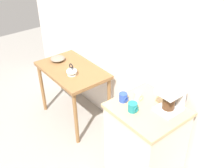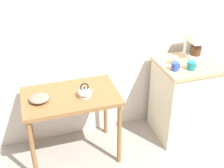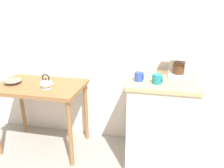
{
  "view_description": "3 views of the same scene",
  "coord_description": "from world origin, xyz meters",
  "px_view_note": "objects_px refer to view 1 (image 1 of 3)",
  "views": [
    {
      "loc": [
        1.93,
        -1.37,
        2.34
      ],
      "look_at": [
        0.24,
        0.02,
        0.94
      ],
      "focal_mm": 42.93,
      "sensor_mm": 36.0,
      "label": 1
    },
    {
      "loc": [
        -0.89,
        -2.32,
        2.24
      ],
      "look_at": [
        -0.15,
        0.05,
        0.79
      ],
      "focal_mm": 47.07,
      "sensor_mm": 36.0,
      "label": 2
    },
    {
      "loc": [
        0.63,
        -1.92,
        1.55
      ],
      "look_at": [
        0.22,
        0.03,
        0.82
      ],
      "focal_mm": 35.75,
      "sensor_mm": 36.0,
      "label": 3
    }
  ],
  "objects_px": {
    "mug_small_cream": "(138,96)",
    "coffee_maker": "(172,96)",
    "teakettle": "(72,71)",
    "bowl_stoneware": "(58,59)",
    "mug_blue": "(123,97)",
    "mug_dark_teal": "(133,107)"
  },
  "relations": [
    {
      "from": "bowl_stoneware",
      "to": "mug_dark_teal",
      "type": "distance_m",
      "value": 1.5
    },
    {
      "from": "bowl_stoneware",
      "to": "mug_small_cream",
      "type": "height_order",
      "value": "mug_small_cream"
    },
    {
      "from": "mug_blue",
      "to": "mug_small_cream",
      "type": "bearing_deg",
      "value": 63.01
    },
    {
      "from": "teakettle",
      "to": "coffee_maker",
      "type": "relative_size",
      "value": 0.59
    },
    {
      "from": "bowl_stoneware",
      "to": "mug_small_cream",
      "type": "xyz_separation_m",
      "value": [
        1.39,
        0.06,
        0.16
      ]
    },
    {
      "from": "teakettle",
      "to": "bowl_stoneware",
      "type": "bearing_deg",
      "value": 173.19
    },
    {
      "from": "mug_dark_teal",
      "to": "mug_blue",
      "type": "height_order",
      "value": "mug_dark_teal"
    },
    {
      "from": "teakettle",
      "to": "coffee_maker",
      "type": "distance_m",
      "value": 1.3
    },
    {
      "from": "teakettle",
      "to": "mug_dark_teal",
      "type": "xyz_separation_m",
      "value": [
        1.07,
        -0.05,
        0.14
      ]
    },
    {
      "from": "teakettle",
      "to": "mug_blue",
      "type": "xyz_separation_m",
      "value": [
        0.91,
        -0.01,
        0.14
      ]
    },
    {
      "from": "teakettle",
      "to": "coffee_maker",
      "type": "bearing_deg",
      "value": 10.06
    },
    {
      "from": "bowl_stoneware",
      "to": "mug_blue",
      "type": "height_order",
      "value": "mug_blue"
    },
    {
      "from": "bowl_stoneware",
      "to": "teakettle",
      "type": "distance_m",
      "value": 0.42
    },
    {
      "from": "coffee_maker",
      "to": "mug_small_cream",
      "type": "bearing_deg",
      "value": -158.19
    },
    {
      "from": "coffee_maker",
      "to": "mug_small_cream",
      "type": "distance_m",
      "value": 0.32
    },
    {
      "from": "bowl_stoneware",
      "to": "coffee_maker",
      "type": "xyz_separation_m",
      "value": [
        1.68,
        0.17,
        0.26
      ]
    },
    {
      "from": "teakettle",
      "to": "mug_small_cream",
      "type": "relative_size",
      "value": 1.94
    },
    {
      "from": "mug_small_cream",
      "to": "coffee_maker",
      "type": "bearing_deg",
      "value": 21.81
    },
    {
      "from": "mug_blue",
      "to": "coffee_maker",
      "type": "bearing_deg",
      "value": 34.31
    },
    {
      "from": "mug_blue",
      "to": "bowl_stoneware",
      "type": "bearing_deg",
      "value": 177.26
    },
    {
      "from": "coffee_maker",
      "to": "mug_blue",
      "type": "distance_m",
      "value": 0.43
    },
    {
      "from": "teakettle",
      "to": "mug_blue",
      "type": "relative_size",
      "value": 1.83
    }
  ]
}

